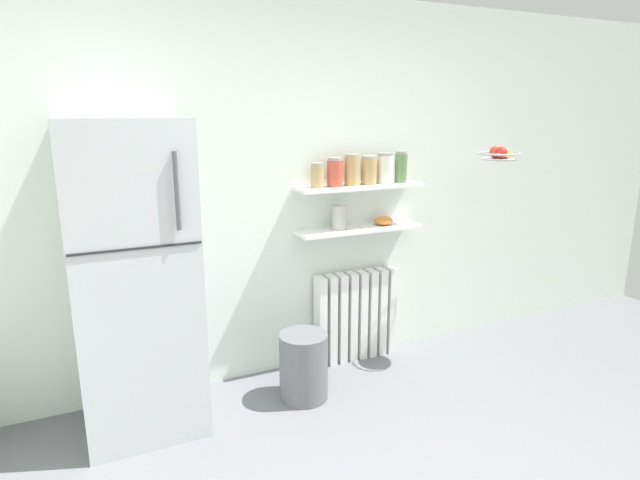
{
  "coord_description": "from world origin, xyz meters",
  "views": [
    {
      "loc": [
        -1.45,
        -1.31,
        1.84
      ],
      "look_at": [
        -0.11,
        1.6,
        1.05
      ],
      "focal_mm": 29.26,
      "sensor_mm": 36.0,
      "label": 1
    }
  ],
  "objects_px": {
    "storage_jar_3": "(369,170)",
    "shelf_bowl": "(383,221)",
    "radiator": "(356,316)",
    "storage_jar_4": "(385,168)",
    "vase": "(339,218)",
    "trash_bin": "(304,366)",
    "storage_jar_5": "(401,167)",
    "hanging_fruit_basket": "(500,154)",
    "storage_jar_0": "(317,176)",
    "refrigerator": "(135,281)",
    "storage_jar_2": "(352,170)",
    "storage_jar_1": "(335,172)"
  },
  "relations": [
    {
      "from": "storage_jar_1",
      "to": "hanging_fruit_basket",
      "type": "height_order",
      "value": "hanging_fruit_basket"
    },
    {
      "from": "storage_jar_4",
      "to": "shelf_bowl",
      "type": "bearing_deg",
      "value": 180.0
    },
    {
      "from": "shelf_bowl",
      "to": "refrigerator",
      "type": "bearing_deg",
      "value": -173.47
    },
    {
      "from": "vase",
      "to": "storage_jar_0",
      "type": "bearing_deg",
      "value": 180.0
    },
    {
      "from": "storage_jar_4",
      "to": "storage_jar_5",
      "type": "bearing_deg",
      "value": 0.0
    },
    {
      "from": "storage_jar_4",
      "to": "storage_jar_5",
      "type": "xyz_separation_m",
      "value": [
        0.13,
        0.0,
        0.0
      ]
    },
    {
      "from": "radiator",
      "to": "storage_jar_2",
      "type": "height_order",
      "value": "storage_jar_2"
    },
    {
      "from": "storage_jar_4",
      "to": "shelf_bowl",
      "type": "xyz_separation_m",
      "value": [
        -0.0,
        0.0,
        -0.38
      ]
    },
    {
      "from": "radiator",
      "to": "hanging_fruit_basket",
      "type": "bearing_deg",
      "value": -24.37
    },
    {
      "from": "hanging_fruit_basket",
      "to": "shelf_bowl",
      "type": "bearing_deg",
      "value": 151.74
    },
    {
      "from": "refrigerator",
      "to": "storage_jar_3",
      "type": "bearing_deg",
      "value": 7.05
    },
    {
      "from": "radiator",
      "to": "storage_jar_4",
      "type": "xyz_separation_m",
      "value": [
        0.2,
        -0.03,
        1.1
      ]
    },
    {
      "from": "refrigerator",
      "to": "storage_jar_4",
      "type": "relative_size",
      "value": 8.34
    },
    {
      "from": "storage_jar_0",
      "to": "storage_jar_4",
      "type": "height_order",
      "value": "storage_jar_4"
    },
    {
      "from": "storage_jar_0",
      "to": "storage_jar_3",
      "type": "height_order",
      "value": "storage_jar_3"
    },
    {
      "from": "storage_jar_2",
      "to": "trash_bin",
      "type": "relative_size",
      "value": 0.49
    },
    {
      "from": "storage_jar_1",
      "to": "storage_jar_5",
      "type": "bearing_deg",
      "value": 0.0
    },
    {
      "from": "storage_jar_3",
      "to": "vase",
      "type": "relative_size",
      "value": 1.18
    },
    {
      "from": "storage_jar_1",
      "to": "trash_bin",
      "type": "relative_size",
      "value": 0.44
    },
    {
      "from": "storage_jar_1",
      "to": "hanging_fruit_basket",
      "type": "xyz_separation_m",
      "value": [
        1.1,
        -0.38,
        0.12
      ]
    },
    {
      "from": "storage_jar_1",
      "to": "trash_bin",
      "type": "xyz_separation_m",
      "value": [
        -0.38,
        -0.33,
        -1.21
      ]
    },
    {
      "from": "hanging_fruit_basket",
      "to": "storage_jar_3",
      "type": "bearing_deg",
      "value": 155.61
    },
    {
      "from": "storage_jar_0",
      "to": "storage_jar_1",
      "type": "height_order",
      "value": "storage_jar_1"
    },
    {
      "from": "storage_jar_5",
      "to": "trash_bin",
      "type": "bearing_deg",
      "value": -159.99
    },
    {
      "from": "vase",
      "to": "trash_bin",
      "type": "relative_size",
      "value": 0.38
    },
    {
      "from": "storage_jar_1",
      "to": "storage_jar_3",
      "type": "distance_m",
      "value": 0.27
    },
    {
      "from": "vase",
      "to": "storage_jar_1",
      "type": "bearing_deg",
      "value": 180.0
    },
    {
      "from": "storage_jar_0",
      "to": "refrigerator",
      "type": "bearing_deg",
      "value": -170.69
    },
    {
      "from": "storage_jar_3",
      "to": "shelf_bowl",
      "type": "bearing_deg",
      "value": 0.0
    },
    {
      "from": "storage_jar_4",
      "to": "hanging_fruit_basket",
      "type": "relative_size",
      "value": 0.74
    },
    {
      "from": "storage_jar_5",
      "to": "hanging_fruit_basket",
      "type": "xyz_separation_m",
      "value": [
        0.57,
        -0.38,
        0.1
      ]
    },
    {
      "from": "radiator",
      "to": "shelf_bowl",
      "type": "height_order",
      "value": "shelf_bowl"
    },
    {
      "from": "storage_jar_0",
      "to": "storage_jar_5",
      "type": "bearing_deg",
      "value": -0.0
    },
    {
      "from": "vase",
      "to": "storage_jar_4",
      "type": "bearing_deg",
      "value": -0.0
    },
    {
      "from": "storage_jar_3",
      "to": "storage_jar_4",
      "type": "xyz_separation_m",
      "value": [
        0.13,
        0.0,
        0.01
      ]
    },
    {
      "from": "storage_jar_0",
      "to": "storage_jar_5",
      "type": "distance_m",
      "value": 0.67
    },
    {
      "from": "storage_jar_5",
      "to": "storage_jar_3",
      "type": "bearing_deg",
      "value": -180.0
    },
    {
      "from": "vase",
      "to": "trash_bin",
      "type": "xyz_separation_m",
      "value": [
        -0.42,
        -0.33,
        -0.89
      ]
    },
    {
      "from": "storage_jar_1",
      "to": "shelf_bowl",
      "type": "distance_m",
      "value": 0.54
    },
    {
      "from": "trash_bin",
      "to": "vase",
      "type": "bearing_deg",
      "value": 38.64
    },
    {
      "from": "refrigerator",
      "to": "hanging_fruit_basket",
      "type": "relative_size",
      "value": 6.16
    },
    {
      "from": "storage_jar_5",
      "to": "storage_jar_2",
      "type": "bearing_deg",
      "value": 180.0
    },
    {
      "from": "storage_jar_0",
      "to": "storage_jar_3",
      "type": "distance_m",
      "value": 0.4
    },
    {
      "from": "refrigerator",
      "to": "shelf_bowl",
      "type": "xyz_separation_m",
      "value": [
        1.76,
        0.2,
        0.16
      ]
    },
    {
      "from": "radiator",
      "to": "shelf_bowl",
      "type": "distance_m",
      "value": 0.75
    },
    {
      "from": "refrigerator",
      "to": "radiator",
      "type": "relative_size",
      "value": 2.64
    },
    {
      "from": "storage_jar_4",
      "to": "shelf_bowl",
      "type": "height_order",
      "value": "storage_jar_4"
    },
    {
      "from": "storage_jar_4",
      "to": "trash_bin",
      "type": "height_order",
      "value": "storage_jar_4"
    },
    {
      "from": "radiator",
      "to": "trash_bin",
      "type": "bearing_deg",
      "value": -148.02
    },
    {
      "from": "storage_jar_1",
      "to": "hanging_fruit_basket",
      "type": "distance_m",
      "value": 1.17
    }
  ]
}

